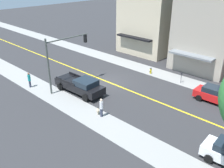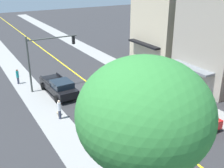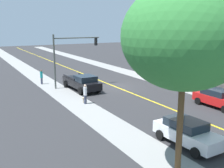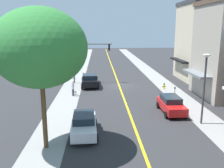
{
  "view_description": "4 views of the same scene",
  "coord_description": "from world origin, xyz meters",
  "views": [
    {
      "loc": [
        19.12,
        18.69,
        12.18
      ],
      "look_at": [
        1.9,
        2.38,
        1.15
      ],
      "focal_mm": 38.94,
      "sensor_mm": 36.0,
      "label": 1
    },
    {
      "loc": [
        12.88,
        26.17,
        12.27
      ],
      "look_at": [
        0.01,
        3.97,
        1.85
      ],
      "focal_mm": 44.46,
      "sensor_mm": 36.0,
      "label": 2
    },
    {
      "loc": [
        15.49,
        27.3,
        7.2
      ],
      "look_at": [
        1.84,
        2.56,
        1.0
      ],
      "focal_mm": 43.73,
      "sensor_mm": 36.0,
      "label": 3
    },
    {
      "loc": [
        2.87,
        33.37,
        7.81
      ],
      "look_at": [
        1.31,
        5.34,
        1.5
      ],
      "focal_mm": 39.45,
      "sensor_mm": 36.0,
      "label": 4
    }
  ],
  "objects": [
    {
      "name": "red_sedan_left_curb",
      "position": [
        -3.96,
        11.41,
        0.82
      ],
      "size": [
        2.0,
        4.43,
        1.58
      ],
      "rotation": [
        0.0,
        0.0,
        1.58
      ],
      "color": "red",
      "rests_on": "ground"
    },
    {
      "name": "sidewalk_right",
      "position": [
        6.54,
        0.0,
        0.0
      ],
      "size": [
        2.76,
        126.0,
        0.01
      ],
      "primitive_type": "cube",
      "color": "gray",
      "rests_on": "ground"
    },
    {
      "name": "corner_shop_building",
      "position": [
        -14.73,
        -3.88,
        5.95
      ],
      "size": [
        10.52,
        8.47,
        11.87
      ],
      "rotation": [
        0.0,
        0.0,
        -1.57
      ],
      "color": "beige",
      "rests_on": "ground"
    },
    {
      "name": "pedestrian_white_shirt",
      "position": [
        5.93,
        4.86,
        0.98
      ],
      "size": [
        0.33,
        0.33,
        1.83
      ],
      "rotation": [
        0.0,
        0.0,
        1.05
      ],
      "color": "#33384C",
      "rests_on": "ground"
    },
    {
      "name": "black_pickup_truck",
      "position": [
        4.09,
        -0.29,
        0.91
      ],
      "size": [
        2.57,
        6.12,
        1.78
      ],
      "rotation": [
        0.0,
        0.0,
        1.61
      ],
      "color": "black",
      "rests_on": "ground"
    },
    {
      "name": "pedestrian_teal_shirt",
      "position": [
        7.22,
        -5.58,
        0.96
      ],
      "size": [
        0.32,
        0.32,
        1.79
      ],
      "rotation": [
        0.0,
        0.0,
        0.08
      ],
      "color": "#33384C",
      "rests_on": "ground"
    },
    {
      "name": "ground_plane",
      "position": [
        0.0,
        0.0,
        0.0
      ],
      "size": [
        140.0,
        140.0,
        0.0
      ],
      "primitive_type": "plane",
      "color": "#2D2D30"
    },
    {
      "name": "traffic_light_mast",
      "position": [
        4.67,
        -2.44,
        4.15
      ],
      "size": [
        5.67,
        0.32,
        6.12
      ],
      "rotation": [
        0.0,
        0.0,
        3.14
      ],
      "color": "#474C47",
      "rests_on": "ground"
    },
    {
      "name": "street_lamp",
      "position": [
        -5.74,
        14.27,
        3.68
      ],
      "size": [
        0.7,
        0.36,
        5.88
      ],
      "color": "#38383D",
      "rests_on": "ground"
    },
    {
      "name": "road_centerline_stripe",
      "position": [
        0.0,
        0.0,
        0.0
      ],
      "size": [
        0.2,
        126.0,
        0.0
      ],
      "primitive_type": "cube",
      "color": "yellow",
      "rests_on": "ground"
    },
    {
      "name": "small_dog",
      "position": [
        5.83,
        4.27,
        0.35
      ],
      "size": [
        0.58,
        0.64,
        0.53
      ],
      "rotation": [
        0.0,
        0.0,
        0.87
      ],
      "color": "#C6B28C",
      "rests_on": "ground"
    },
    {
      "name": "sidewalk_left",
      "position": [
        -6.54,
        0.0,
        0.0
      ],
      "size": [
        2.76,
        126.0,
        0.01
      ],
      "primitive_type": "cube",
      "color": "gray",
      "rests_on": "ground"
    },
    {
      "name": "street_tree_right_corner",
      "position": [
        6.47,
        17.85,
        6.64
      ],
      "size": [
        5.91,
        5.91,
        9.17
      ],
      "color": "brown",
      "rests_on": "ground"
    },
    {
      "name": "fire_hydrant",
      "position": [
        -5.78,
        2.08,
        0.39
      ],
      "size": [
        0.44,
        0.24,
        0.78
      ],
      "color": "yellow",
      "rests_on": "ground"
    },
    {
      "name": "white_sedan_right_curb",
      "position": [
        4.01,
        15.93,
        0.82
      ],
      "size": [
        2.14,
        4.5,
        1.57
      ],
      "rotation": [
        0.0,
        0.0,
        1.61
      ],
      "color": "silver",
      "rests_on": "ground"
    },
    {
      "name": "parking_meter",
      "position": [
        -5.87,
        6.41,
        0.87
      ],
      "size": [
        0.12,
        0.18,
        1.31
      ],
      "color": "#4C4C51",
      "rests_on": "ground"
    }
  ]
}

